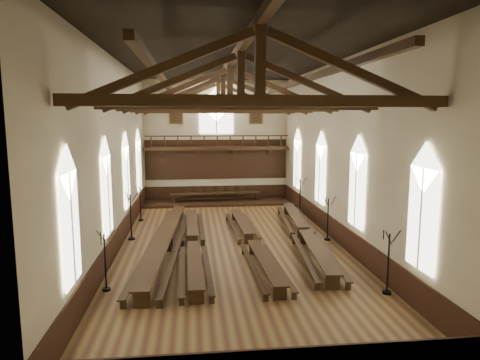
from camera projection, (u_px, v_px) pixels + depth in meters
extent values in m
plane|color=brown|center=(231.00, 244.00, 23.58)|extent=(26.00, 26.00, 0.00)
plane|color=beige|center=(216.00, 141.00, 35.64)|extent=(12.00, 0.00, 12.00)
plane|color=beige|center=(279.00, 199.00, 10.07)|extent=(12.00, 0.00, 12.00)
plane|color=beige|center=(115.00, 155.00, 22.20)|extent=(0.00, 26.00, 26.00)
plane|color=beige|center=(339.00, 153.00, 23.52)|extent=(0.00, 26.00, 26.00)
plane|color=black|center=(230.00, 57.00, 22.14)|extent=(26.00, 26.00, 0.00)
cube|color=black|center=(217.00, 193.00, 36.24)|extent=(11.90, 0.08, 1.20)
cube|color=black|center=(120.00, 237.00, 22.84)|extent=(0.08, 25.90, 1.20)
cube|color=black|center=(335.00, 230.00, 24.15)|extent=(0.08, 25.90, 1.20)
cube|color=white|center=(71.00, 229.00, 13.59)|extent=(0.05, 1.80, 3.60)
cube|color=white|center=(68.00, 173.00, 13.33)|extent=(0.05, 1.80, 1.80)
cylinder|color=beige|center=(72.00, 229.00, 13.59)|extent=(0.08, 0.08, 3.60)
cube|color=white|center=(107.00, 195.00, 19.49)|extent=(0.05, 1.80, 3.60)
cube|color=white|center=(106.00, 156.00, 19.23)|extent=(0.05, 1.80, 1.80)
cylinder|color=beige|center=(108.00, 195.00, 19.49)|extent=(0.08, 0.08, 3.60)
cube|color=white|center=(127.00, 177.00, 25.39)|extent=(0.05, 1.80, 3.60)
cube|color=white|center=(126.00, 147.00, 25.13)|extent=(0.05, 1.80, 1.80)
cylinder|color=beige|center=(128.00, 177.00, 25.39)|extent=(0.08, 0.08, 3.60)
cube|color=white|center=(139.00, 166.00, 31.29)|extent=(0.05, 1.80, 3.60)
cube|color=white|center=(138.00, 141.00, 31.03)|extent=(0.05, 1.80, 1.80)
cylinder|color=beige|center=(140.00, 166.00, 31.29)|extent=(0.08, 0.08, 3.60)
cube|color=white|center=(422.00, 219.00, 14.89)|extent=(0.05, 1.80, 3.60)
cube|color=white|center=(425.00, 168.00, 14.63)|extent=(0.05, 1.80, 1.80)
cylinder|color=beige|center=(421.00, 219.00, 14.88)|extent=(0.08, 0.08, 3.60)
cube|color=white|center=(356.00, 190.00, 20.79)|extent=(0.05, 1.80, 3.60)
cube|color=white|center=(358.00, 153.00, 20.53)|extent=(0.05, 1.80, 1.80)
cylinder|color=beige|center=(356.00, 190.00, 20.78)|extent=(0.08, 0.08, 3.60)
cube|color=white|center=(320.00, 174.00, 26.69)|extent=(0.05, 1.80, 3.60)
cube|color=white|center=(321.00, 146.00, 26.43)|extent=(0.05, 1.80, 1.80)
cylinder|color=beige|center=(319.00, 174.00, 26.69)|extent=(0.08, 0.08, 3.60)
cube|color=white|center=(297.00, 164.00, 32.59)|extent=(0.05, 1.80, 3.60)
cube|color=white|center=(297.00, 140.00, 32.33)|extent=(0.05, 1.80, 1.80)
cylinder|color=beige|center=(296.00, 164.00, 32.59)|extent=(0.08, 0.08, 3.60)
cube|color=white|center=(216.00, 119.00, 35.28)|extent=(2.80, 0.05, 2.40)
cube|color=white|center=(216.00, 104.00, 35.11)|extent=(2.80, 0.05, 2.80)
cylinder|color=beige|center=(216.00, 119.00, 35.25)|extent=(0.10, 0.10, 2.40)
cube|color=#332210|center=(217.00, 148.00, 35.09)|extent=(11.80, 1.20, 0.20)
cube|color=black|center=(217.00, 159.00, 35.81)|extent=(11.80, 0.10, 3.30)
cube|color=#332210|center=(217.00, 136.00, 34.41)|extent=(11.60, 0.12, 0.10)
cube|color=#332210|center=(217.00, 147.00, 34.54)|extent=(11.60, 0.12, 0.10)
cube|color=#332210|center=(162.00, 152.00, 35.02)|extent=(0.35, 0.40, 0.50)
cube|color=#332210|center=(199.00, 151.00, 35.35)|extent=(0.35, 0.40, 0.50)
cube|color=#332210|center=(235.00, 151.00, 35.68)|extent=(0.35, 0.40, 0.50)
cube|color=#332210|center=(270.00, 151.00, 36.01)|extent=(0.35, 0.40, 0.50)
cube|color=brown|center=(176.00, 115.00, 34.89)|extent=(1.15, 0.06, 1.45)
cube|color=black|center=(176.00, 115.00, 34.85)|extent=(0.95, 0.04, 1.25)
cube|color=brown|center=(256.00, 115.00, 35.61)|extent=(1.15, 0.06, 1.45)
cube|color=black|center=(256.00, 115.00, 35.58)|extent=(0.95, 0.04, 1.25)
cube|color=#332210|center=(260.00, 101.00, 12.68)|extent=(11.70, 0.35, 0.35)
cube|color=#332210|center=(260.00, 56.00, 12.49)|extent=(0.30, 0.30, 2.40)
cube|color=#332210|center=(161.00, 68.00, 12.23)|extent=(5.44, 0.26, 2.40)
cube|color=#332210|center=(354.00, 71.00, 12.87)|extent=(5.44, 0.26, 2.40)
cube|color=#332210|center=(241.00, 106.00, 17.60)|extent=(11.70, 0.35, 0.35)
cube|color=#332210|center=(241.00, 73.00, 17.41)|extent=(0.30, 0.30, 2.40)
cube|color=#332210|center=(170.00, 83.00, 17.15)|extent=(5.44, 0.26, 2.40)
cube|color=#332210|center=(309.00, 84.00, 17.78)|extent=(5.44, 0.26, 2.40)
cube|color=#332210|center=(230.00, 108.00, 22.51)|extent=(11.70, 0.35, 0.35)
cube|color=#332210|center=(230.00, 83.00, 22.32)|extent=(0.30, 0.30, 2.40)
cube|color=#332210|center=(175.00, 90.00, 22.07)|extent=(5.44, 0.26, 2.40)
cube|color=#332210|center=(284.00, 91.00, 22.70)|extent=(5.44, 0.26, 2.40)
cube|color=#332210|center=(223.00, 110.00, 27.43)|extent=(11.70, 0.35, 0.35)
cube|color=#332210|center=(223.00, 89.00, 27.24)|extent=(0.30, 0.30, 2.40)
cube|color=#332210|center=(178.00, 95.00, 26.98)|extent=(5.44, 0.26, 2.40)
cube|color=#332210|center=(268.00, 96.00, 27.62)|extent=(5.44, 0.26, 2.40)
cube|color=#332210|center=(218.00, 111.00, 32.35)|extent=(11.70, 0.35, 0.35)
cube|color=#332210|center=(218.00, 94.00, 32.16)|extent=(0.30, 0.30, 2.40)
cube|color=#332210|center=(180.00, 99.00, 31.90)|extent=(5.44, 0.26, 2.40)
cube|color=#332210|center=(256.00, 99.00, 32.53)|extent=(5.44, 0.26, 2.40)
cube|color=#332210|center=(165.00, 82.00, 21.95)|extent=(0.25, 25.70, 0.25)
cube|color=#332210|center=(293.00, 84.00, 22.69)|extent=(0.25, 25.70, 0.25)
cube|color=#332210|center=(230.00, 63.00, 22.18)|extent=(0.30, 25.70, 0.30)
cube|color=#332210|center=(161.00, 258.00, 18.85)|extent=(1.24, 7.45, 0.08)
cube|color=#332210|center=(155.00, 298.00, 15.62)|extent=(0.63, 0.13, 0.71)
cube|color=#332210|center=(166.00, 245.00, 22.19)|extent=(0.63, 0.13, 0.71)
cube|color=#332210|center=(162.00, 269.00, 18.92)|extent=(0.52, 6.56, 0.08)
cube|color=#332210|center=(147.00, 265.00, 18.87)|extent=(0.79, 7.42, 0.06)
cube|color=#332210|center=(137.00, 303.00, 15.57)|extent=(0.24, 0.09, 0.41)
cube|color=#332210|center=(153.00, 248.00, 22.24)|extent=(0.24, 0.09, 0.41)
cube|color=#332210|center=(176.00, 265.00, 18.92)|extent=(0.79, 7.42, 0.06)
cube|color=#332210|center=(173.00, 302.00, 15.62)|extent=(0.24, 0.09, 0.41)
cube|color=#332210|center=(179.00, 247.00, 22.29)|extent=(0.24, 0.09, 0.41)
cube|color=#332210|center=(170.00, 219.00, 26.13)|extent=(1.24, 7.45, 0.08)
cube|color=#332210|center=(167.00, 241.00, 22.90)|extent=(0.63, 0.13, 0.71)
cube|color=#332210|center=(172.00, 214.00, 29.47)|extent=(0.63, 0.13, 0.71)
cube|color=#332210|center=(170.00, 227.00, 26.20)|extent=(0.52, 6.56, 0.08)
cube|color=#332210|center=(159.00, 224.00, 26.14)|extent=(0.79, 7.42, 0.06)
cube|color=#332210|center=(154.00, 244.00, 22.84)|extent=(0.24, 0.09, 0.41)
cube|color=#332210|center=(163.00, 216.00, 29.51)|extent=(0.24, 0.09, 0.41)
cube|color=#332210|center=(181.00, 224.00, 26.20)|extent=(0.79, 7.42, 0.06)
cube|color=#332210|center=(179.00, 244.00, 22.90)|extent=(0.24, 0.09, 0.41)
cube|color=#332210|center=(182.00, 215.00, 29.57)|extent=(0.24, 0.09, 0.41)
cube|color=#332210|center=(193.00, 262.00, 18.67)|extent=(0.75, 6.34, 0.07)
cube|color=#332210|center=(193.00, 297.00, 15.91)|extent=(0.54, 0.08, 0.61)
cube|color=#332210|center=(193.00, 250.00, 21.52)|extent=(0.54, 0.08, 0.61)
cube|color=#332210|center=(193.00, 271.00, 18.73)|extent=(0.17, 5.61, 0.07)
cube|color=#332210|center=(180.00, 269.00, 18.63)|extent=(0.37, 6.33, 0.05)
cube|color=#332210|center=(178.00, 301.00, 15.81)|extent=(0.20, 0.07, 0.35)
cube|color=#332210|center=(182.00, 253.00, 21.51)|extent=(0.20, 0.07, 0.35)
cube|color=#332210|center=(206.00, 268.00, 18.77)|extent=(0.37, 6.33, 0.05)
cube|color=#332210|center=(209.00, 299.00, 15.96)|extent=(0.20, 0.07, 0.35)
cube|color=#332210|center=(204.00, 252.00, 21.65)|extent=(0.20, 0.07, 0.35)
cube|color=#332210|center=(193.00, 222.00, 25.94)|extent=(0.75, 6.34, 0.07)
cube|color=#332210|center=(193.00, 240.00, 23.19)|extent=(0.54, 0.08, 0.61)
cube|color=#332210|center=(193.00, 217.00, 28.79)|extent=(0.54, 0.08, 0.61)
cube|color=#332210|center=(193.00, 228.00, 26.00)|extent=(0.17, 5.61, 0.07)
cube|color=#332210|center=(183.00, 226.00, 25.91)|extent=(0.37, 6.33, 0.05)
cube|color=#332210|center=(182.00, 243.00, 23.09)|extent=(0.20, 0.07, 0.35)
cube|color=#332210|center=(184.00, 218.00, 28.78)|extent=(0.20, 0.07, 0.35)
cube|color=#332210|center=(202.00, 226.00, 26.05)|extent=(0.37, 6.33, 0.05)
cube|color=#332210|center=(203.00, 243.00, 23.24)|extent=(0.20, 0.07, 0.35)
cube|color=#332210|center=(201.00, 218.00, 28.93)|extent=(0.20, 0.07, 0.35)
cube|color=#332210|center=(263.00, 260.00, 18.96)|extent=(0.79, 6.23, 0.07)
cube|color=#332210|center=(275.00, 293.00, 16.25)|extent=(0.53, 0.09, 0.60)
cube|color=#332210|center=(254.00, 249.00, 21.76)|extent=(0.53, 0.09, 0.60)
cube|color=#332210|center=(263.00, 269.00, 19.02)|extent=(0.22, 5.51, 0.07)
cube|color=#332210|center=(251.00, 267.00, 18.92)|extent=(0.42, 6.22, 0.05)
cube|color=#332210|center=(261.00, 297.00, 16.15)|extent=(0.20, 0.07, 0.35)
cube|color=#332210|center=(243.00, 251.00, 21.75)|extent=(0.20, 0.07, 0.35)
cube|color=#332210|center=(275.00, 265.00, 19.07)|extent=(0.42, 6.22, 0.05)
cube|color=#332210|center=(289.00, 296.00, 16.30)|extent=(0.20, 0.07, 0.35)
cube|color=#332210|center=(264.00, 250.00, 21.90)|extent=(0.20, 0.07, 0.35)
cube|color=#332210|center=(243.00, 221.00, 26.24)|extent=(0.79, 6.23, 0.07)
cube|color=#332210|center=(249.00, 239.00, 23.53)|extent=(0.53, 0.09, 0.60)
cube|color=#332210|center=(238.00, 216.00, 29.04)|extent=(0.53, 0.09, 0.60)
cube|color=#332210|center=(243.00, 227.00, 26.29)|extent=(0.22, 5.51, 0.07)
cube|color=#332210|center=(234.00, 225.00, 26.20)|extent=(0.42, 6.22, 0.05)
cube|color=#332210|center=(239.00, 242.00, 23.43)|extent=(0.20, 0.07, 0.35)
cube|color=#332210|center=(230.00, 218.00, 29.02)|extent=(0.20, 0.07, 0.35)
cube|color=#332210|center=(252.00, 225.00, 26.35)|extent=(0.42, 6.22, 0.05)
cube|color=#332210|center=(259.00, 241.00, 23.58)|extent=(0.20, 0.07, 0.35)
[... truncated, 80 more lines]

